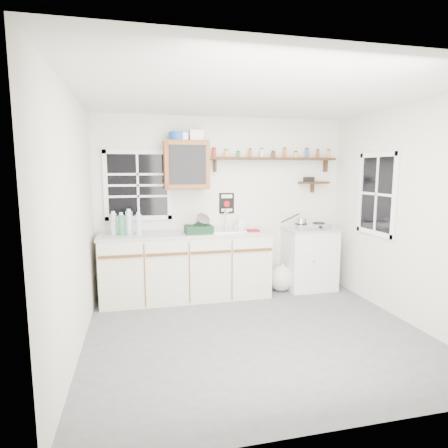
# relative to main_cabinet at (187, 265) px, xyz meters

# --- Properties ---
(room) EXTENTS (3.64, 3.24, 2.54)m
(room) POSITION_rel_main_cabinet_xyz_m (0.58, -1.30, 0.79)
(room) COLOR #4F4F51
(room) RESTS_ON ground
(main_cabinet) EXTENTS (2.31, 0.63, 0.92)m
(main_cabinet) POSITION_rel_main_cabinet_xyz_m (0.00, 0.00, 0.00)
(main_cabinet) COLOR beige
(main_cabinet) RESTS_ON floor
(right_cabinet) EXTENTS (0.73, 0.57, 0.91)m
(right_cabinet) POSITION_rel_main_cabinet_xyz_m (1.83, 0.03, -0.01)
(right_cabinet) COLOR silver
(right_cabinet) RESTS_ON floor
(sink) EXTENTS (0.52, 0.44, 0.29)m
(sink) POSITION_rel_main_cabinet_xyz_m (0.54, 0.01, 0.47)
(sink) COLOR silver
(sink) RESTS_ON main_cabinet
(upper_cabinet) EXTENTS (0.60, 0.32, 0.65)m
(upper_cabinet) POSITION_rel_main_cabinet_xyz_m (0.03, 0.14, 1.36)
(upper_cabinet) COLOR #5E3117
(upper_cabinet) RESTS_ON wall_back
(upper_cabinet_clutter) EXTENTS (0.46, 0.24, 0.14)m
(upper_cabinet_clutter) POSITION_rel_main_cabinet_xyz_m (0.02, 0.14, 1.75)
(upper_cabinet_clutter) COLOR #18469E
(upper_cabinet_clutter) RESTS_ON upper_cabinet
(spice_shelf) EXTENTS (1.91, 0.18, 0.35)m
(spice_shelf) POSITION_rel_main_cabinet_xyz_m (1.31, 0.21, 1.47)
(spice_shelf) COLOR black
(spice_shelf) RESTS_ON wall_back
(secondary_shelf) EXTENTS (0.45, 0.16, 0.24)m
(secondary_shelf) POSITION_rel_main_cabinet_xyz_m (1.94, 0.22, 1.12)
(secondary_shelf) COLOR black
(secondary_shelf) RESTS_ON wall_back
(warning_sign) EXTENTS (0.22, 0.02, 0.30)m
(warning_sign) POSITION_rel_main_cabinet_xyz_m (0.63, 0.29, 0.82)
(warning_sign) COLOR black
(warning_sign) RESTS_ON wall_back
(window_back) EXTENTS (0.93, 0.03, 0.98)m
(window_back) POSITION_rel_main_cabinet_xyz_m (-0.62, 0.29, 1.09)
(window_back) COLOR black
(window_back) RESTS_ON wall_back
(window_right) EXTENTS (0.03, 0.78, 1.08)m
(window_right) POSITION_rel_main_cabinet_xyz_m (2.37, -0.75, 0.99)
(window_right) COLOR black
(window_right) RESTS_ON wall_back
(water_bottles) EXTENTS (0.40, 0.17, 0.34)m
(water_bottles) POSITION_rel_main_cabinet_xyz_m (-0.79, -0.00, 0.60)
(water_bottles) COLOR #A4B7C0
(water_bottles) RESTS_ON main_cabinet
(dish_rack) EXTENTS (0.37, 0.28, 0.27)m
(dish_rack) POSITION_rel_main_cabinet_xyz_m (0.17, -0.10, 0.54)
(dish_rack) COLOR black
(dish_rack) RESTS_ON main_cabinet
(soap_bottle) EXTENTS (0.11, 0.11, 0.20)m
(soap_bottle) POSITION_rel_main_cabinet_xyz_m (0.80, 0.15, 0.56)
(soap_bottle) COLOR silver
(soap_bottle) RESTS_ON main_cabinet
(rag) EXTENTS (0.16, 0.14, 0.02)m
(rag) POSITION_rel_main_cabinet_xyz_m (0.92, -0.11, 0.47)
(rag) COLOR maroon
(rag) RESTS_ON main_cabinet
(hotplate) EXTENTS (0.60, 0.38, 0.08)m
(hotplate) POSITION_rel_main_cabinet_xyz_m (1.82, 0.01, 0.49)
(hotplate) COLOR silver
(hotplate) RESTS_ON right_cabinet
(saucepan) EXTENTS (0.35, 0.17, 0.15)m
(saucepan) POSITION_rel_main_cabinet_xyz_m (1.67, 0.01, 0.57)
(saucepan) COLOR silver
(saucepan) RESTS_ON hotplate
(trash_bag) EXTENTS (0.39, 0.35, 0.45)m
(trash_bag) POSITION_rel_main_cabinet_xyz_m (1.39, -0.01, -0.27)
(trash_bag) COLOR silver
(trash_bag) RESTS_ON floor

